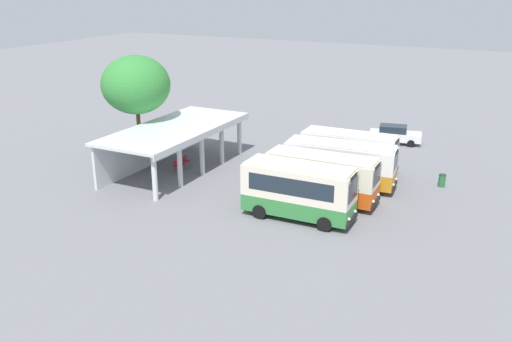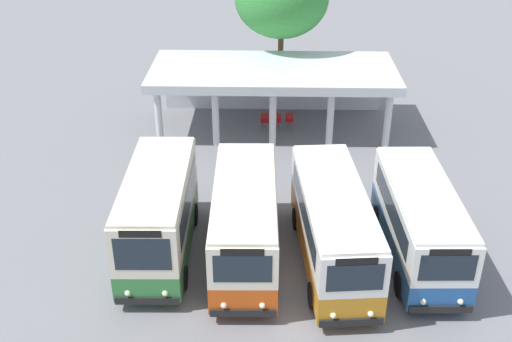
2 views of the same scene
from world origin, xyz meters
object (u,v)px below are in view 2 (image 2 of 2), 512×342
waiting_chair_end_by_column (265,120)px  waiting_chair_middle_seat (289,119)px  city_bus_nearest_orange (158,212)px  city_bus_second_in_row (245,220)px  waiting_chair_second_from_end (277,120)px  city_bus_fourth_amber (420,221)px  city_bus_middle_cream (333,224)px

waiting_chair_end_by_column → waiting_chair_middle_seat: bearing=2.8°
city_bus_nearest_orange → city_bus_second_in_row: bearing=-4.4°
waiting_chair_second_from_end → city_bus_nearest_orange: bearing=-111.3°
city_bus_fourth_amber → waiting_chair_end_by_column: bearing=116.8°
city_bus_middle_cream → city_bus_fourth_amber: bearing=7.0°
city_bus_fourth_amber → waiting_chair_middle_seat: 12.59m
city_bus_nearest_orange → waiting_chair_second_from_end: 12.52m
city_bus_nearest_orange → city_bus_fourth_amber: city_bus_nearest_orange is taller
city_bus_middle_cream → city_bus_fourth_amber: size_ratio=1.10×
city_bus_nearest_orange → city_bus_middle_cream: (6.48, -0.43, -0.14)m
city_bus_middle_cream → waiting_chair_middle_seat: bearing=96.1°
city_bus_middle_cream → waiting_chair_middle_seat: size_ratio=9.17×
city_bus_fourth_amber → waiting_chair_middle_seat: city_bus_fourth_amber is taller
waiting_chair_second_from_end → waiting_chair_middle_seat: bearing=5.2°
city_bus_middle_cream → city_bus_second_in_row: bearing=176.8°
waiting_chair_second_from_end → city_bus_fourth_amber: bearing=-65.9°
city_bus_nearest_orange → city_bus_second_in_row: city_bus_nearest_orange is taller
city_bus_nearest_orange → waiting_chair_middle_seat: (5.19, 11.66, -1.36)m
waiting_chair_end_by_column → waiting_chair_second_from_end: bearing=0.4°
city_bus_middle_cream → waiting_chair_end_by_column: size_ratio=9.17×
city_bus_nearest_orange → waiting_chair_end_by_column: (3.84, 11.59, -1.36)m
city_bus_nearest_orange → city_bus_second_in_row: size_ratio=0.93×
city_bus_fourth_amber → waiting_chair_middle_seat: bearing=111.2°
waiting_chair_end_by_column → waiting_chair_middle_seat: (1.34, 0.07, 0.00)m
city_bus_middle_cream → waiting_chair_end_by_column: bearing=102.4°
city_bus_second_in_row → waiting_chair_second_from_end: (1.28, 11.85, -1.23)m
city_bus_second_in_row → city_bus_fourth_amber: bearing=1.9°
city_bus_fourth_amber → waiting_chair_end_by_column: (-5.88, 11.63, -1.17)m
city_bus_second_in_row → waiting_chair_end_by_column: 11.92m
city_bus_second_in_row → city_bus_fourth_amber: 6.48m
waiting_chair_middle_seat → city_bus_second_in_row: bearing=-99.3°
waiting_chair_end_by_column → waiting_chair_second_from_end: same height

